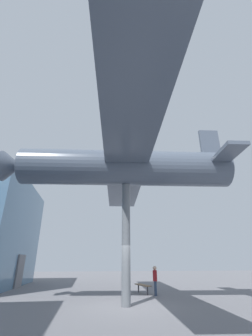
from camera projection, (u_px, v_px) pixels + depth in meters
name	position (u px, v px, depth m)	size (l,w,h in m)	color
ground_plane	(126.00, 307.00, 9.61)	(80.00, 80.00, 0.00)	slate
support_pylon_central	(126.00, 240.00, 10.68)	(0.41, 0.41, 5.52)	slate
suspended_airplane	(123.00, 168.00, 12.11)	(17.52, 12.49, 3.40)	#4C5666
visitor_person	(155.00, 279.00, 13.11)	(0.45, 0.34, 1.56)	#2D3D56
plaza_bench	(143.00, 286.00, 13.74)	(1.73, 0.71, 0.50)	#846647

